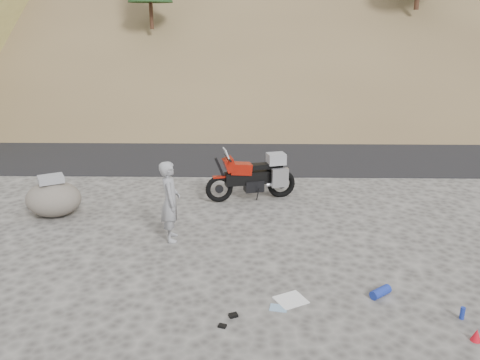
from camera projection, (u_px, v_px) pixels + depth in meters
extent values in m
plane|color=#474441|center=(229.00, 267.00, 8.90)|extent=(140.00, 140.00, 0.00)
cube|color=black|center=(239.00, 148.00, 17.44)|extent=(120.00, 7.00, 0.05)
cylinder|color=#3D2216|center=(151.00, 13.00, 20.71)|extent=(0.17, 0.17, 1.40)
torus|color=black|center=(219.00, 189.00, 12.05)|extent=(0.73, 0.31, 0.72)
cylinder|color=black|center=(219.00, 189.00, 12.05)|extent=(0.23, 0.12, 0.22)
torus|color=black|center=(281.00, 184.00, 12.43)|extent=(0.77, 0.34, 0.76)
cylinder|color=black|center=(281.00, 184.00, 12.43)|extent=(0.25, 0.15, 0.24)
cylinder|color=black|center=(222.00, 174.00, 11.94)|extent=(0.41, 0.17, 0.88)
cylinder|color=black|center=(228.00, 158.00, 11.85)|extent=(0.22, 0.66, 0.05)
cube|color=black|center=(250.00, 178.00, 12.16)|extent=(1.33, 0.59, 0.33)
cube|color=black|center=(254.00, 185.00, 12.25)|extent=(0.56, 0.44, 0.30)
cube|color=maroon|center=(241.00, 168.00, 12.02)|extent=(0.63, 0.46, 0.34)
cube|color=maroon|center=(229.00, 164.00, 11.91)|extent=(0.41, 0.44, 0.38)
cube|color=silver|center=(226.00, 154.00, 11.80)|extent=(0.21, 0.35, 0.28)
cube|color=black|center=(260.00, 166.00, 12.13)|extent=(0.64, 0.38, 0.13)
cube|color=black|center=(275.00, 167.00, 12.23)|extent=(0.42, 0.29, 0.11)
cube|color=silver|center=(280.00, 178.00, 12.05)|extent=(0.45, 0.24, 0.49)
cube|color=silver|center=(273.00, 171.00, 12.57)|extent=(0.45, 0.24, 0.49)
cube|color=gray|center=(276.00, 159.00, 12.17)|extent=(0.54, 0.47, 0.28)
cube|color=maroon|center=(219.00, 177.00, 11.95)|extent=(0.35, 0.21, 0.04)
cylinder|color=black|center=(258.00, 194.00, 12.14)|extent=(0.08, 0.23, 0.40)
cylinder|color=silver|center=(275.00, 184.00, 12.22)|extent=(0.50, 0.22, 0.14)
imported|color=gray|center=(172.00, 239.00, 10.06)|extent=(0.51, 0.69, 1.74)
ellipsoid|color=#514C46|center=(54.00, 199.00, 11.18)|extent=(1.56, 1.43, 0.84)
cube|color=gray|center=(51.00, 179.00, 11.02)|extent=(0.81, 0.75, 0.18)
cube|color=white|center=(291.00, 300.00, 7.82)|extent=(0.62, 0.60, 0.02)
cylinder|color=#192E97|center=(380.00, 292.00, 7.91)|extent=(0.41, 0.37, 0.16)
cylinder|color=#192E97|center=(462.00, 313.00, 7.30)|extent=(0.09, 0.09, 0.20)
cone|color=red|center=(476.00, 335.00, 6.79)|extent=(0.17, 0.17, 0.19)
cube|color=black|center=(222.00, 326.00, 7.13)|extent=(0.14, 0.12, 0.04)
cube|color=black|center=(233.00, 315.00, 7.38)|extent=(0.16, 0.15, 0.05)
cube|color=#7DA1C2|center=(278.00, 308.00, 7.60)|extent=(0.31, 0.25, 0.01)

